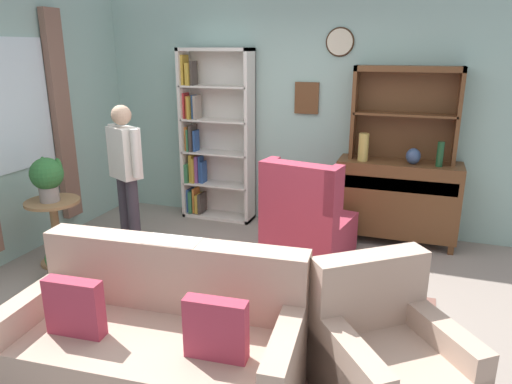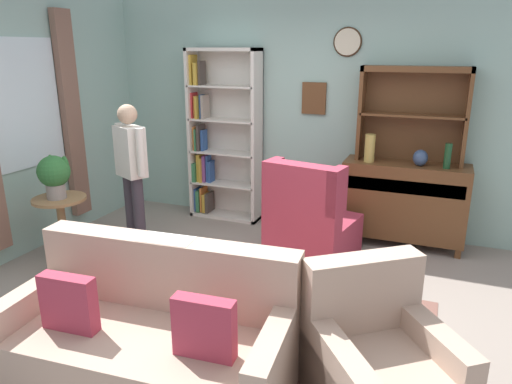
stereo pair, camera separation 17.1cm
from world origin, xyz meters
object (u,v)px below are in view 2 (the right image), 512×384
at_px(potted_plant_large, 54,174).
at_px(potted_plant_small, 64,256).
at_px(bookshelf, 219,139).
at_px(person_reading, 132,168).
at_px(couch_floral, 151,340).
at_px(vase_tall, 370,148).
at_px(vase_round, 420,158).
at_px(bottle_wine, 448,156).
at_px(wingback_chair, 310,224).
at_px(sideboard, 404,200).
at_px(plant_stand, 62,222).
at_px(armchair_floral, 378,365).
at_px(sideboard_hutch, 414,101).

xyz_separation_m(potted_plant_large, potted_plant_small, (0.24, -0.25, -0.73)).
height_order(bookshelf, person_reading, bookshelf).
bearing_deg(couch_floral, potted_plant_large, 146.89).
bearing_deg(vase_tall, vase_round, 1.49).
bearing_deg(bottle_wine, wingback_chair, -150.70).
relative_size(sideboard, person_reading, 0.83).
height_order(plant_stand, person_reading, person_reading).
distance_m(bookshelf, person_reading, 1.36).
height_order(armchair_floral, potted_plant_large, potted_plant_large).
distance_m(vase_round, wingback_chair, 1.35).
relative_size(bookshelf, sideboard_hutch, 1.91).
distance_m(sideboard_hutch, couch_floral, 3.56).
height_order(sideboard, wingback_chair, wingback_chair).
bearing_deg(potted_plant_small, sideboard_hutch, 35.47).
height_order(couch_floral, armchair_floral, couch_floral).
relative_size(vase_round, armchair_floral, 0.16).
relative_size(vase_round, potted_plant_small, 0.52).
bearing_deg(person_reading, sideboard_hutch, 26.64).
xyz_separation_m(plant_stand, person_reading, (0.53, 0.50, 0.50)).
bearing_deg(sideboard, vase_tall, -168.37).
distance_m(vase_tall, bottle_wine, 0.78).
xyz_separation_m(wingback_chair, plant_stand, (-2.33, -0.94, 0.03)).
xyz_separation_m(sideboard, wingback_chair, (-0.83, -0.78, -0.13)).
bearing_deg(sideboard_hutch, couch_floral, -112.27).
xyz_separation_m(bottle_wine, wingback_chair, (-1.22, -0.69, -0.67)).
bearing_deg(sideboard_hutch, potted_plant_small, -144.53).
bearing_deg(wingback_chair, vase_tall, 57.46).
bearing_deg(wingback_chair, bookshelf, 148.82).
relative_size(sideboard, vase_tall, 4.35).
height_order(potted_plant_large, person_reading, person_reading).
height_order(vase_round, potted_plant_large, potted_plant_large).
bearing_deg(armchair_floral, person_reading, 152.40).
distance_m(couch_floral, armchair_floral, 1.41).
xyz_separation_m(vase_tall, wingback_chair, (-0.44, -0.70, -0.69)).
relative_size(wingback_chair, person_reading, 0.67).
distance_m(sideboard, vase_tall, 0.69).
distance_m(sideboard_hutch, armchair_floral, 3.04).
height_order(bookshelf, plant_stand, bookshelf).
bearing_deg(potted_plant_large, wingback_chair, 22.23).
distance_m(bookshelf, potted_plant_small, 2.32).
relative_size(bookshelf, potted_plant_large, 4.87).
distance_m(vase_tall, potted_plant_large, 3.23).
height_order(vase_tall, wingback_chair, vase_tall).
distance_m(vase_round, person_reading, 3.00).
xyz_separation_m(sideboard_hutch, potted_plant_large, (-3.17, -1.84, -0.64)).
bearing_deg(couch_floral, sideboard, 66.99).
bearing_deg(sideboard, wingback_chair, -137.06).
bearing_deg(person_reading, sideboard, 24.71).
bearing_deg(wingback_chair, plant_stand, -158.13).
relative_size(wingback_chair, potted_plant_small, 3.19).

